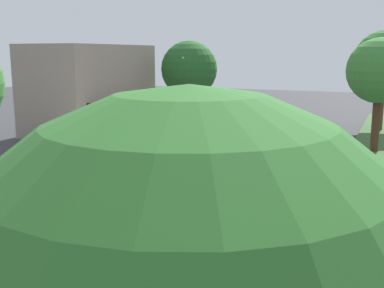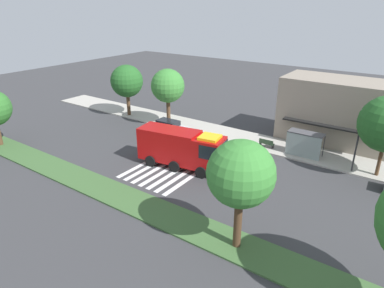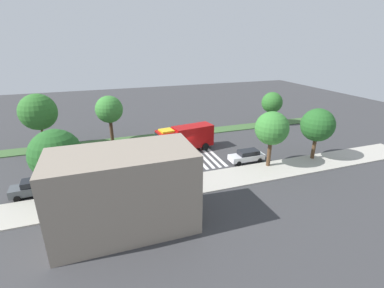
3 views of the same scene
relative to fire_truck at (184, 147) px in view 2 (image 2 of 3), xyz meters
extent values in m
plane|color=#38383A|center=(0.00, 0.88, -2.07)|extent=(120.00, 120.00, 0.00)
cube|color=#ADA89E|center=(0.00, 9.86, -2.00)|extent=(60.00, 4.55, 0.14)
cube|color=#3D6033|center=(0.00, -7.33, -2.00)|extent=(60.00, 3.00, 0.14)
cube|color=silver|center=(-3.68, 0.88, -2.07)|extent=(0.45, 12.08, 0.01)
cube|color=silver|center=(-2.78, 0.88, -2.07)|extent=(0.45, 12.08, 0.01)
cube|color=silver|center=(-1.88, 0.88, -2.07)|extent=(0.45, 12.08, 0.01)
cube|color=silver|center=(-0.98, 0.88, -2.07)|extent=(0.45, 12.08, 0.01)
cube|color=silver|center=(-0.08, 0.88, -2.07)|extent=(0.45, 12.08, 0.01)
cube|color=silver|center=(0.82, 0.88, -2.07)|extent=(0.45, 12.08, 0.01)
cube|color=silver|center=(1.72, 0.88, -2.07)|extent=(0.45, 12.08, 0.01)
cube|color=#A50C0C|center=(2.62, 0.41, -0.07)|extent=(2.85, 2.81, 2.90)
cube|color=#A50C0C|center=(-1.49, -0.23, 0.02)|extent=(6.14, 3.32, 3.09)
cube|color=black|center=(3.00, 0.47, 0.51)|extent=(2.16, 2.72, 1.27)
cube|color=silver|center=(3.96, 0.62, -1.27)|extent=(0.61, 2.46, 0.50)
cube|color=yellow|center=(2.62, 0.41, 1.49)|extent=(1.99, 1.96, 0.24)
cylinder|color=black|center=(2.19, 1.58, -1.52)|extent=(1.13, 0.47, 1.10)
cylinder|color=black|center=(2.57, -0.84, -1.52)|extent=(1.13, 0.47, 1.10)
cylinder|color=black|center=(-3.12, 0.75, -1.52)|extent=(1.13, 0.47, 1.10)
cylinder|color=black|center=(-2.75, -1.67, -1.52)|extent=(1.13, 0.47, 1.10)
cylinder|color=black|center=(-0.53, 1.16, -1.52)|extent=(1.13, 0.47, 1.10)
cylinder|color=black|center=(-0.15, -1.26, -1.52)|extent=(1.13, 0.47, 1.10)
cube|color=silver|center=(-6.78, 6.39, -1.39)|extent=(4.74, 1.77, 0.72)
cube|color=black|center=(-7.01, 6.39, -0.74)|extent=(2.66, 1.56, 0.58)
cylinder|color=black|center=(-5.22, 7.27, -1.75)|extent=(0.64, 0.22, 0.64)
cylinder|color=black|center=(-5.21, 5.51, -1.75)|extent=(0.64, 0.22, 0.64)
cylinder|color=black|center=(-8.34, 7.26, -1.75)|extent=(0.64, 0.22, 0.64)
cylinder|color=black|center=(-8.34, 5.50, -1.75)|extent=(0.64, 0.22, 0.64)
cube|color=#4C4C51|center=(8.61, 9.18, 0.47)|extent=(3.50, 1.40, 0.12)
cube|color=#8C9E99|center=(8.61, 8.52, -0.73)|extent=(3.50, 0.08, 2.40)
cylinder|color=#333338|center=(6.91, 9.83, -0.73)|extent=(0.08, 0.08, 2.40)
cylinder|color=#333338|center=(10.31, 9.83, -0.73)|extent=(0.08, 0.08, 2.40)
cube|color=#2D472D|center=(4.61, 8.95, -1.52)|extent=(1.60, 0.50, 0.08)
cube|color=#2D472D|center=(4.61, 8.73, -1.26)|extent=(1.60, 0.06, 0.45)
cube|color=black|center=(3.89, 8.95, -1.75)|extent=(0.08, 0.45, 0.37)
cube|color=black|center=(5.33, 8.95, -1.75)|extent=(0.08, 0.45, 0.37)
cylinder|color=#2D2D30|center=(13.46, 8.19, 0.91)|extent=(0.16, 0.16, 5.69)
sphere|color=white|center=(13.46, 8.19, 3.94)|extent=(0.36, 0.36, 0.36)
cube|color=gray|center=(9.90, 15.05, 1.49)|extent=(11.66, 5.83, 7.12)
cube|color=black|center=(9.90, 11.74, 0.73)|extent=(9.33, 0.80, 0.16)
cylinder|color=#513823|center=(-15.78, 8.59, -0.32)|extent=(0.48, 0.48, 3.22)
sphere|color=#235B23|center=(-15.78, 8.59, 2.81)|extent=(4.35, 4.35, 4.35)
cylinder|color=#513823|center=(-8.70, 8.59, -0.14)|extent=(0.49, 0.49, 3.58)
sphere|color=#387F33|center=(-8.70, 8.59, 3.10)|extent=(4.16, 4.16, 4.16)
cylinder|color=#513823|center=(15.50, 8.59, -0.34)|extent=(0.32, 0.32, 3.18)
cylinder|color=#47301E|center=(9.62, -7.33, -0.05)|extent=(0.51, 0.51, 3.76)
sphere|color=#387F33|center=(9.62, -7.33, 3.29)|extent=(4.16, 4.16, 4.16)
camera|label=1|loc=(-22.61, -8.59, 4.37)|focal=43.76mm
camera|label=2|loc=(17.46, -23.55, 12.64)|focal=31.76mm
camera|label=3|loc=(11.10, 35.51, 13.27)|focal=25.52mm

